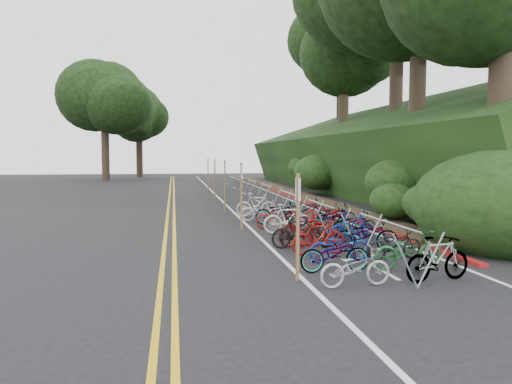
% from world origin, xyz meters
% --- Properties ---
extents(ground, '(120.00, 120.00, 0.00)m').
position_xyz_m(ground, '(0.00, 0.00, 0.00)').
color(ground, black).
rests_on(ground, ground).
extents(road_markings, '(7.47, 80.00, 0.01)m').
position_xyz_m(road_markings, '(0.63, 10.10, 0.00)').
color(road_markings, gold).
rests_on(road_markings, ground).
extents(red_curb, '(0.25, 28.00, 0.10)m').
position_xyz_m(red_curb, '(5.70, 12.00, 0.05)').
color(red_curb, maroon).
rests_on(red_curb, ground).
extents(embankment, '(14.30, 48.14, 9.11)m').
position_xyz_m(embankment, '(12.96, 19.04, 2.57)').
color(embankment, black).
rests_on(embankment, ground).
extents(tree_cluster, '(33.25, 54.71, 19.83)m').
position_xyz_m(tree_cluster, '(9.76, 22.03, 12.34)').
color(tree_cluster, '#2D2319').
rests_on(tree_cluster, ground).
extents(bike_rack_front, '(1.17, 3.34, 1.23)m').
position_xyz_m(bike_rack_front, '(3.12, -2.02, 0.91)').
color(bike_rack_front, gray).
rests_on(bike_rack_front, ground).
extents(bike_racks_rest, '(1.14, 23.00, 1.17)m').
position_xyz_m(bike_racks_rest, '(3.00, 13.00, 0.85)').
color(bike_racks_rest, gray).
rests_on(bike_racks_rest, ground).
extents(signpost_near, '(0.08, 0.40, 2.39)m').
position_xyz_m(signpost_near, '(0.85, -2.45, 1.37)').
color(signpost_near, brown).
rests_on(signpost_near, ground).
extents(signposts_rest, '(0.08, 18.40, 2.50)m').
position_xyz_m(signposts_rest, '(0.60, 14.00, 1.43)').
color(signposts_rest, brown).
rests_on(signposts_rest, ground).
extents(bike_front, '(0.68, 1.66, 0.97)m').
position_xyz_m(bike_front, '(1.78, 1.36, 0.48)').
color(bike_front, black).
rests_on(bike_front, ground).
extents(bike_valet, '(3.32, 13.69, 1.10)m').
position_xyz_m(bike_valet, '(2.95, 2.67, 0.47)').
color(bike_valet, '#9E9EA3').
rests_on(bike_valet, ground).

